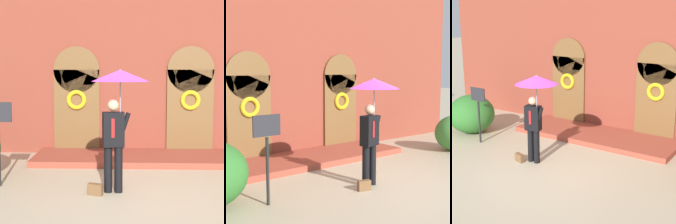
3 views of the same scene
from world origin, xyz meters
The scene contains 4 objects.
ground_plane centered at (0.00, 0.00, 0.00)m, with size 80.00×80.00×0.00m, color tan.
building_facade centered at (0.00, 4.15, 2.68)m, with size 14.00×2.30×5.60m.
person_with_umbrella centered at (-0.34, 0.40, 1.91)m, with size 1.10×1.10×2.36m.
handbag centered at (-0.77, 0.20, 0.11)m, with size 0.28×0.12×0.22m, color brown.
Camera 1 is at (-0.19, -6.65, 2.28)m, focal length 60.00 mm.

